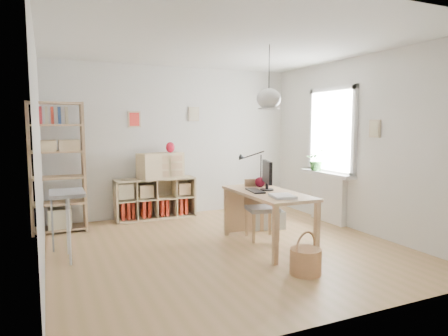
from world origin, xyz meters
name	(u,v)px	position (x,y,z in m)	size (l,w,h in m)	color
ground	(226,247)	(0.00, 0.00, 0.00)	(4.50, 4.50, 0.00)	tan
room_shell	(269,99)	(0.55, -0.15, 2.00)	(4.50, 4.50, 4.50)	silver
window_unit	(332,131)	(2.23, 0.60, 1.55)	(0.07, 1.16, 1.46)	white
radiator	(328,199)	(2.19, 0.60, 0.40)	(0.10, 0.80, 0.80)	white
windowsill	(327,174)	(2.14, 0.60, 0.83)	(0.22, 1.20, 0.06)	white
desk	(268,198)	(0.55, -0.15, 0.66)	(0.70, 1.50, 0.75)	tan
cube_shelf	(154,202)	(-0.47, 2.08, 0.30)	(1.40, 0.38, 0.72)	tan
tall_bookshelf	(57,162)	(-2.04, 1.80, 1.09)	(0.80, 0.38, 2.00)	tan
side_table	(62,207)	(-2.04, 0.35, 0.67)	(0.40, 0.55, 0.85)	gray
chair	(261,205)	(0.65, 0.21, 0.49)	(0.50, 0.50, 0.86)	gray
wicker_basket	(306,260)	(0.41, -1.24, 0.16)	(0.35, 0.35, 0.49)	#A6714B
storage_chest	(265,215)	(1.03, 0.74, 0.19)	(0.64, 0.70, 0.58)	silver
monitor	(267,174)	(0.60, -0.04, 0.98)	(0.19, 0.46, 0.41)	black
keyboard	(255,191)	(0.40, -0.07, 0.76)	(0.15, 0.41, 0.02)	black
task_lamp	(250,164)	(0.60, 0.46, 1.08)	(0.45, 0.17, 0.48)	black
yarn_ball	(260,182)	(0.65, 0.24, 0.82)	(0.15, 0.15, 0.15)	#510A18
paper_tray	(283,196)	(0.50, -0.60, 0.77)	(0.27, 0.33, 0.03)	white
drawer_chest	(160,165)	(-0.35, 2.04, 0.94)	(0.77, 0.35, 0.44)	tan
red_vase	(170,147)	(-0.16, 2.04, 1.26)	(0.16, 0.16, 0.19)	maroon
potted_plant	(316,160)	(2.12, 0.87, 1.05)	(0.33, 0.29, 0.37)	#296224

